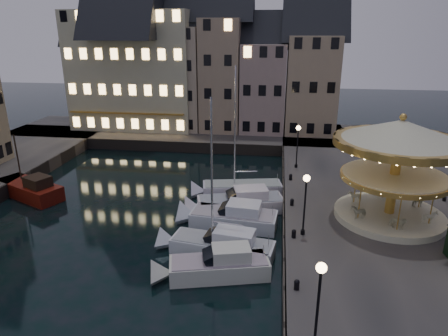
# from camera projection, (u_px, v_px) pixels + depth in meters

# --- Properties ---
(ground) EXTENTS (160.00, 160.00, 0.00)m
(ground) POSITION_uv_depth(u_px,v_px,m) (193.00, 251.00, 26.72)
(ground) COLOR black
(ground) RESTS_ON ground
(quay_east) EXTENTS (16.00, 56.00, 1.30)m
(quay_east) POSITION_uv_depth(u_px,v_px,m) (390.00, 216.00, 30.31)
(quay_east) COLOR #474442
(quay_east) RESTS_ON ground
(quay_north) EXTENTS (44.00, 12.00, 1.30)m
(quay_north) POSITION_uv_depth(u_px,v_px,m) (178.00, 134.00, 53.70)
(quay_north) COLOR #474442
(quay_north) RESTS_ON ground
(quaywall_e) EXTENTS (0.15, 44.00, 1.30)m
(quaywall_e) POSITION_uv_depth(u_px,v_px,m) (283.00, 210.00, 31.34)
(quaywall_e) COLOR #47423A
(quaywall_e) RESTS_ON ground
(quaywall_n) EXTENTS (48.00, 0.15, 1.30)m
(quaywall_n) POSITION_uv_depth(u_px,v_px,m) (182.00, 147.00, 47.84)
(quaywall_n) COLOR #47423A
(quaywall_n) RESTS_ON ground
(streetlamp_a) EXTENTS (0.44, 0.44, 4.17)m
(streetlamp_a) POSITION_uv_depth(u_px,v_px,m) (319.00, 294.00, 16.05)
(streetlamp_a) COLOR black
(streetlamp_a) RESTS_ON quay_east
(streetlamp_b) EXTENTS (0.44, 0.44, 4.17)m
(streetlamp_b) POSITION_uv_depth(u_px,v_px,m) (305.00, 196.00, 25.40)
(streetlamp_b) COLOR black
(streetlamp_b) RESTS_ON quay_east
(streetlamp_c) EXTENTS (0.44, 0.44, 4.17)m
(streetlamp_c) POSITION_uv_depth(u_px,v_px,m) (298.00, 141.00, 38.02)
(streetlamp_c) COLOR black
(streetlamp_c) RESTS_ON quay_east
(bollard_a) EXTENTS (0.30, 0.30, 0.57)m
(bollard_a) POSITION_uv_depth(u_px,v_px,m) (297.00, 284.00, 20.66)
(bollard_a) COLOR black
(bollard_a) RESTS_ON quay_east
(bollard_b) EXTENTS (0.30, 0.30, 0.57)m
(bollard_b) POSITION_uv_depth(u_px,v_px,m) (294.00, 233.00, 25.81)
(bollard_b) COLOR black
(bollard_b) RESTS_ON quay_east
(bollard_c) EXTENTS (0.30, 0.30, 0.57)m
(bollard_c) POSITION_uv_depth(u_px,v_px,m) (292.00, 202.00, 30.48)
(bollard_c) COLOR black
(bollard_c) RESTS_ON quay_east
(bollard_d) EXTENTS (0.30, 0.30, 0.57)m
(bollard_d) POSITION_uv_depth(u_px,v_px,m) (291.00, 177.00, 35.62)
(bollard_d) COLOR black
(bollard_d) RESTS_ON quay_east
(townhouse_na) EXTENTS (5.50, 8.00, 12.80)m
(townhouse_na) POSITION_uv_depth(u_px,v_px,m) (98.00, 77.00, 54.69)
(townhouse_na) COLOR tan
(townhouse_na) RESTS_ON quay_north
(townhouse_nb) EXTENTS (6.16, 8.00, 13.80)m
(townhouse_nb) POSITION_uv_depth(u_px,v_px,m) (136.00, 74.00, 53.83)
(townhouse_nb) COLOR gray
(townhouse_nb) RESTS_ON quay_north
(townhouse_nc) EXTENTS (6.82, 8.00, 14.80)m
(townhouse_nc) POSITION_uv_depth(u_px,v_px,m) (179.00, 71.00, 52.88)
(townhouse_nc) COLOR tan
(townhouse_nc) RESTS_ON quay_north
(townhouse_nd) EXTENTS (5.50, 8.00, 15.80)m
(townhouse_nd) POSITION_uv_depth(u_px,v_px,m) (222.00, 68.00, 51.98)
(townhouse_nd) COLOR gray
(townhouse_nd) RESTS_ON quay_north
(townhouse_ne) EXTENTS (6.16, 8.00, 12.80)m
(townhouse_ne) POSITION_uv_depth(u_px,v_px,m) (264.00, 80.00, 51.77)
(townhouse_ne) COLOR gray
(townhouse_ne) RESTS_ON quay_north
(townhouse_nf) EXTENTS (6.82, 8.00, 13.80)m
(townhouse_nf) POSITION_uv_depth(u_px,v_px,m) (312.00, 77.00, 50.83)
(townhouse_nf) COLOR tan
(townhouse_nf) RESTS_ON quay_north
(hotel_corner) EXTENTS (17.60, 9.00, 16.80)m
(hotel_corner) POSITION_uv_depth(u_px,v_px,m) (135.00, 63.00, 53.32)
(hotel_corner) COLOR beige
(hotel_corner) RESTS_ON quay_north
(motorboat_b) EXTENTS (7.02, 3.49, 2.15)m
(motorboat_b) POSITION_uv_depth(u_px,v_px,m) (212.00, 267.00, 23.81)
(motorboat_b) COLOR silver
(motorboat_b) RESTS_ON ground
(motorboat_c) EXTENTS (7.84, 3.06, 10.35)m
(motorboat_c) POSITION_uv_depth(u_px,v_px,m) (216.00, 245.00, 26.15)
(motorboat_c) COLOR silver
(motorboat_c) RESTS_ON ground
(motorboat_d) EXTENTS (7.52, 3.08, 2.15)m
(motorboat_d) POSITION_uv_depth(u_px,v_px,m) (228.00, 218.00, 30.08)
(motorboat_d) COLOR silver
(motorboat_d) RESTS_ON ground
(motorboat_e) EXTENTS (8.03, 4.21, 2.15)m
(motorboat_e) POSITION_uv_depth(u_px,v_px,m) (236.00, 204.00, 32.46)
(motorboat_e) COLOR white
(motorboat_e) RESTS_ON ground
(motorboat_f) EXTENTS (8.07, 3.45, 10.67)m
(motorboat_f) POSITION_uv_depth(u_px,v_px,m) (236.00, 190.00, 35.58)
(motorboat_f) COLOR silver
(motorboat_f) RESTS_ON ground
(red_fishing_boat) EXTENTS (7.09, 4.96, 5.72)m
(red_fishing_boat) POSITION_uv_depth(u_px,v_px,m) (31.00, 190.00, 35.12)
(red_fishing_boat) COLOR #571209
(red_fishing_boat) RESTS_ON ground
(carousel) EXTENTS (8.66, 8.66, 7.58)m
(carousel) POSITION_uv_depth(u_px,v_px,m) (398.00, 151.00, 26.88)
(carousel) COLOR beige
(carousel) RESTS_ON quay_east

